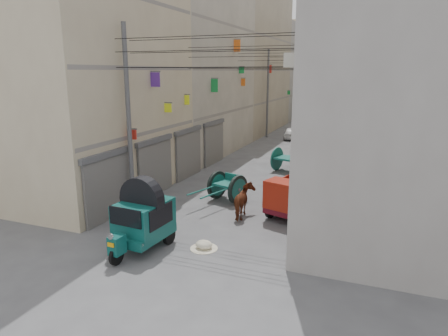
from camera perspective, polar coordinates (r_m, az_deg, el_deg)
The scene contains 18 objects.
ground at distance 12.05m, azimuth -14.57°, elevation -16.97°, with size 140.00×140.00×0.00m, color #48484A.
building_row_left at distance 44.75m, azimuth 2.90°, elevation 14.13°, with size 8.00×62.00×14.00m.
building_row_right at distance 42.41m, azimuth 24.39°, elevation 13.00°, with size 8.00×62.00×14.00m.
end_cap_building at distance 74.52m, azimuth 17.11°, elevation 13.38°, with size 22.00×10.00×13.00m, color tan.
shutters_left at distance 21.76m, azimuth -7.22°, elevation 1.43°, with size 0.18×14.40×2.88m.
signboards at distance 30.69m, azimuth 9.56°, elevation 8.54°, with size 8.22×40.52×5.67m.
ac_units at distance 16.21m, azimuth 12.42°, elevation 18.23°, with size 0.70×6.55×3.35m.
utility_poles at distance 26.12m, azimuth 7.44°, elevation 9.01°, with size 7.40×22.20×8.00m.
overhead_cables at distance 23.54m, azimuth 6.04°, elevation 15.30°, with size 7.40×22.52×1.12m.
auto_rickshaw at distance 14.18m, azimuth -11.54°, elevation -6.83°, with size 1.75×2.85×1.97m.
tonga_cart at distance 19.02m, azimuth 0.46°, elevation -2.68°, with size 1.99×3.21×1.36m.
mini_truck at distance 17.18m, azimuth 9.54°, elevation -4.25°, with size 2.20×3.33×1.73m.
second_cart at distance 24.84m, azimuth 9.12°, elevation 1.19°, with size 1.99×1.87×1.45m.
feed_sack at distance 14.22m, azimuth -2.89°, elevation -10.88°, with size 0.61×0.48×0.30m, color beige.
horse at distance 16.94m, azimuth 2.92°, elevation -4.80°, with size 0.75×1.65×1.39m, color maroon.
distant_car_white at distance 37.35m, azimuth 9.60°, elevation 4.94°, with size 1.26×3.14×1.07m, color silver.
distant_car_grey at distance 35.34m, azimuth 13.10°, elevation 4.38°, with size 1.25×3.57×1.18m, color #5B605F.
distant_car_green at distance 51.56m, azimuth 12.62°, elevation 7.29°, with size 1.84×4.52×1.31m, color #205E50.
Camera 1 is at (6.37, -8.25, 6.04)m, focal length 32.00 mm.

